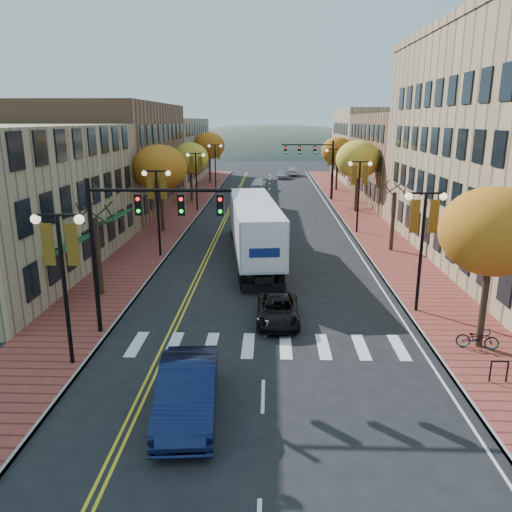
# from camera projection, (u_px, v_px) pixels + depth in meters

# --- Properties ---
(ground) EXTENTS (200.00, 200.00, 0.00)m
(ground) POSITION_uv_depth(u_px,v_px,m) (264.00, 368.00, 19.34)
(ground) COLOR black
(ground) RESTS_ON ground
(sidewalk_left) EXTENTS (4.00, 85.00, 0.15)m
(sidewalk_left) POSITION_uv_depth(u_px,v_px,m) (181.00, 213.00, 50.91)
(sidewalk_left) COLOR brown
(sidewalk_left) RESTS_ON ground
(sidewalk_right) EXTENTS (4.00, 85.00, 0.15)m
(sidewalk_right) POSITION_uv_depth(u_px,v_px,m) (358.00, 214.00, 50.39)
(sidewalk_right) COLOR brown
(sidewalk_right) RESTS_ON ground
(building_left_mid) EXTENTS (12.00, 24.00, 11.00)m
(building_left_mid) POSITION_uv_depth(u_px,v_px,m) (110.00, 157.00, 53.09)
(building_left_mid) COLOR brown
(building_left_mid) RESTS_ON ground
(building_left_far) EXTENTS (12.00, 26.00, 9.50)m
(building_left_far) POSITION_uv_depth(u_px,v_px,m) (161.00, 150.00, 77.39)
(building_left_far) COLOR #9E8966
(building_left_far) RESTS_ON ground
(building_right_mid) EXTENTS (15.00, 24.00, 10.00)m
(building_right_mid) POSITION_uv_depth(u_px,v_px,m) (428.00, 158.00, 57.97)
(building_right_mid) COLOR brown
(building_right_mid) RESTS_ON ground
(building_right_far) EXTENTS (15.00, 20.00, 11.00)m
(building_right_far) POSITION_uv_depth(u_px,v_px,m) (387.00, 145.00, 79.05)
(building_right_far) COLOR #9E8966
(building_right_far) RESTS_ON ground
(tree_left_a) EXTENTS (0.28, 0.28, 4.20)m
(tree_left_a) POSITION_uv_depth(u_px,v_px,m) (99.00, 256.00, 26.72)
(tree_left_a) COLOR #382619
(tree_left_a) RESTS_ON sidewalk_left
(tree_left_b) EXTENTS (4.48, 4.48, 7.21)m
(tree_left_b) POSITION_uv_depth(u_px,v_px,m) (160.00, 168.00, 41.30)
(tree_left_b) COLOR #382619
(tree_left_b) RESTS_ON sidewalk_left
(tree_left_c) EXTENTS (4.16, 4.16, 6.69)m
(tree_left_c) POSITION_uv_depth(u_px,v_px,m) (190.00, 158.00, 56.83)
(tree_left_c) COLOR #382619
(tree_left_c) RESTS_ON sidewalk_left
(tree_left_d) EXTENTS (4.61, 4.61, 7.42)m
(tree_left_d) POSITION_uv_depth(u_px,v_px,m) (209.00, 146.00, 74.04)
(tree_left_d) COLOR #382619
(tree_left_d) RESTS_ON sidewalk_left
(tree_right_a) EXTENTS (4.16, 4.16, 6.69)m
(tree_right_a) POSITION_uv_depth(u_px,v_px,m) (493.00, 232.00, 19.67)
(tree_right_a) COLOR #382619
(tree_right_a) RESTS_ON sidewalk_right
(tree_right_b) EXTENTS (0.28, 0.28, 4.20)m
(tree_right_b) POSITION_uv_depth(u_px,v_px,m) (393.00, 222.00, 35.84)
(tree_right_b) COLOR #382619
(tree_right_b) RESTS_ON sidewalk_right
(tree_right_c) EXTENTS (4.48, 4.48, 7.21)m
(tree_right_c) POSITION_uv_depth(u_px,v_px,m) (358.00, 159.00, 50.42)
(tree_right_c) COLOR #382619
(tree_right_c) RESTS_ON sidewalk_right
(tree_right_d) EXTENTS (4.35, 4.35, 7.00)m
(tree_right_d) POSITION_uv_depth(u_px,v_px,m) (338.00, 151.00, 65.88)
(tree_right_d) COLOR #382619
(tree_right_d) RESTS_ON sidewalk_right
(lamp_left_a) EXTENTS (1.96, 0.36, 6.05)m
(lamp_left_a) POSITION_uv_depth(u_px,v_px,m) (62.00, 261.00, 18.43)
(lamp_left_a) COLOR black
(lamp_left_a) RESTS_ON ground
(lamp_left_b) EXTENTS (1.96, 0.36, 6.05)m
(lamp_left_b) POSITION_uv_depth(u_px,v_px,m) (157.00, 196.00, 33.85)
(lamp_left_b) COLOR black
(lamp_left_b) RESTS_ON ground
(lamp_left_c) EXTENTS (1.96, 0.36, 6.05)m
(lamp_left_c) POSITION_uv_depth(u_px,v_px,m) (196.00, 170.00, 51.20)
(lamp_left_c) COLOR black
(lamp_left_c) RESTS_ON ground
(lamp_left_d) EXTENTS (1.96, 0.36, 6.05)m
(lamp_left_d) POSITION_uv_depth(u_px,v_px,m) (215.00, 157.00, 68.55)
(lamp_left_d) COLOR black
(lamp_left_d) RESTS_ON ground
(lamp_right_a) EXTENTS (1.96, 0.36, 6.05)m
(lamp_right_a) POSITION_uv_depth(u_px,v_px,m) (423.00, 229.00, 23.77)
(lamp_right_a) COLOR black
(lamp_right_a) RESTS_ON ground
(lamp_right_b) EXTENTS (1.96, 0.36, 6.05)m
(lamp_right_b) POSITION_uv_depth(u_px,v_px,m) (359.00, 183.00, 41.12)
(lamp_right_b) COLOR black
(lamp_right_b) RESTS_ON ground
(lamp_right_c) EXTENTS (1.96, 0.36, 6.05)m
(lamp_right_c) POSITION_uv_depth(u_px,v_px,m) (333.00, 164.00, 58.48)
(lamp_right_c) COLOR black
(lamp_right_c) RESTS_ON ground
(traffic_mast_near) EXTENTS (6.10, 0.35, 7.00)m
(traffic_mast_near) POSITION_uv_depth(u_px,v_px,m) (136.00, 227.00, 21.09)
(traffic_mast_near) COLOR black
(traffic_mast_near) RESTS_ON ground
(traffic_mast_far) EXTENTS (6.10, 0.34, 7.00)m
(traffic_mast_far) POSITION_uv_depth(u_px,v_px,m) (316.00, 159.00, 58.37)
(traffic_mast_far) COLOR black
(traffic_mast_far) RESTS_ON ground
(semi_truck) EXTENTS (4.50, 16.71, 4.13)m
(semi_truck) POSITION_uv_depth(u_px,v_px,m) (253.00, 224.00, 34.33)
(semi_truck) COLOR black
(semi_truck) RESTS_ON ground
(navy_sedan) EXTENTS (2.26, 5.38, 1.73)m
(navy_sedan) POSITION_uv_depth(u_px,v_px,m) (188.00, 391.00, 16.11)
(navy_sedan) COLOR #0E1639
(navy_sedan) RESTS_ON ground
(black_suv) EXTENTS (1.98, 4.27, 1.18)m
(black_suv) POSITION_uv_depth(u_px,v_px,m) (278.00, 310.00, 23.68)
(black_suv) COLOR black
(black_suv) RESTS_ON ground
(car_far_white) EXTENTS (2.29, 4.51, 1.47)m
(car_far_white) POSITION_uv_depth(u_px,v_px,m) (258.00, 183.00, 69.50)
(car_far_white) COLOR white
(car_far_white) RESTS_ON ground
(car_far_silver) EXTENTS (2.06, 4.49, 1.27)m
(car_far_silver) POSITION_uv_depth(u_px,v_px,m) (282.00, 175.00, 81.38)
(car_far_silver) COLOR #99989F
(car_far_silver) RESTS_ON ground
(car_far_oncoming) EXTENTS (1.75, 4.33, 1.40)m
(car_far_oncoming) POSITION_uv_depth(u_px,v_px,m) (293.00, 172.00, 85.63)
(car_far_oncoming) COLOR #9D9CA3
(car_far_oncoming) RESTS_ON ground
(bicycle) EXTENTS (1.75, 0.92, 0.88)m
(bicycle) POSITION_uv_depth(u_px,v_px,m) (478.00, 338.00, 20.62)
(bicycle) COLOR gray
(bicycle) RESTS_ON sidewalk_right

